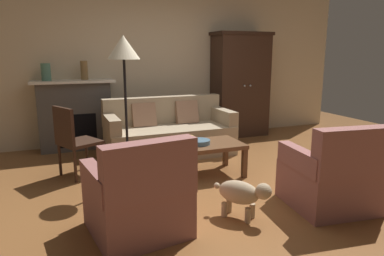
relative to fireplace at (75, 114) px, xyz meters
name	(u,v)px	position (x,y,z in m)	size (l,w,h in m)	color
ground_plane	(226,184)	(1.55, -2.30, -0.57)	(9.60, 9.60, 0.00)	brown
back_wall	(163,61)	(1.55, 0.25, 0.83)	(7.20, 0.10, 2.80)	beige
fireplace	(75,114)	(0.00, 0.00, 0.00)	(1.26, 0.48, 1.12)	#4C4947
armoire	(240,85)	(2.95, -0.08, 0.39)	(1.06, 0.57, 1.91)	#382319
couch	(169,134)	(1.31, -0.82, -0.25)	(1.93, 0.87, 0.86)	tan
coffee_table	(199,148)	(1.36, -1.91, -0.20)	(1.10, 0.60, 0.42)	brown
fruit_bowl	(199,142)	(1.36, -1.93, -0.12)	(0.27, 0.27, 0.06)	slate
book_stack	(186,141)	(1.17, -1.93, -0.09)	(0.25, 0.18, 0.11)	gray
mantel_vase_jade	(46,72)	(-0.38, -0.02, 0.68)	(0.14, 0.14, 0.26)	slate
mantel_vase_bronze	(84,70)	(0.18, -0.02, 0.70)	(0.11, 0.11, 0.30)	olive
armchair_near_left	(139,199)	(0.33, -3.06, -0.25)	(0.87, 0.87, 0.88)	#935B56
armchair_near_right	(332,178)	(2.23, -3.26, -0.25)	(0.86, 0.86, 0.88)	#935B56
side_chair_wooden	(73,137)	(-0.11, -1.37, -0.06)	(0.59, 0.59, 0.90)	#382319
floor_lamp	(124,57)	(0.47, -1.88, 0.93)	(0.36, 0.36, 1.73)	black
dog	(242,193)	(1.29, -3.13, -0.32)	(0.42, 0.48, 0.39)	tan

